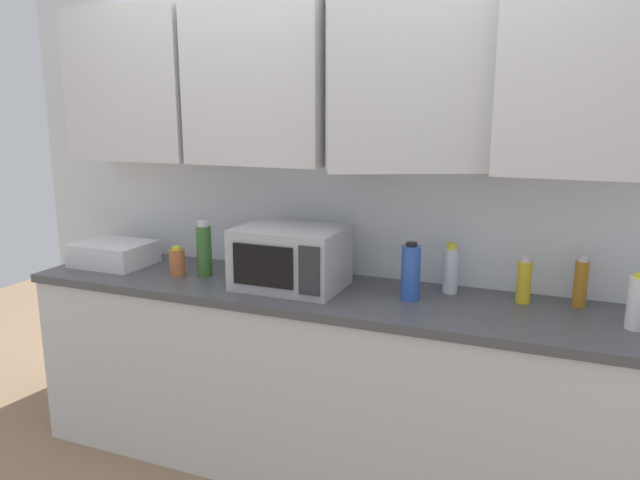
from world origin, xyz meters
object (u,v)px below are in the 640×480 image
Objects in this scene: bottle_yellow_mustard at (524,281)px; bottle_white_jar at (637,303)px; bottle_spice_jar at (177,262)px; bottle_clear_tall at (450,270)px; bottle_green_oil at (204,249)px; bottle_amber_vinegar at (581,283)px; microwave at (290,258)px; dish_rack at (114,254)px; bottle_blue_cleaner at (411,272)px.

bottle_white_jar is (0.41, -0.17, 0.01)m from bottle_yellow_mustard.
bottle_clear_tall is (1.30, 0.23, 0.04)m from bottle_spice_jar.
bottle_white_jar is at bearing -0.53° from bottle_green_oil.
bottle_clear_tall is at bearing 175.72° from bottle_yellow_mustard.
bottle_amber_vinegar is at bearing 1.11° from bottle_clear_tall.
microwave is 1.25m from bottle_amber_vinegar.
bottle_yellow_mustard is 1.63m from bottle_spice_jar.
bottle_amber_vinegar is (1.24, 0.20, -0.04)m from microwave.
microwave reaches higher than bottle_green_oil.
bottle_white_jar reaches higher than bottle_spice_jar.
bottle_amber_vinegar reaches higher than dish_rack.
bottle_green_oil is (-0.47, 0.01, -0.01)m from microwave.
bottle_blue_cleaner is (0.56, 0.03, -0.02)m from microwave.
bottle_spice_jar reaches higher than dish_rack.
microwave is 0.47m from bottle_green_oil.
microwave is at bearing -1.57° from bottle_green_oil.
bottle_amber_vinegar is at bearing 6.28° from bottle_green_oil.
microwave reaches higher than bottle_white_jar.
bottle_yellow_mustard is at bearing 4.29° from dish_rack.
bottle_clear_tall is at bearing 5.83° from dish_rack.
bottle_green_oil is at bearing 178.43° from microwave.
bottle_yellow_mustard is at bearing 9.35° from microwave.
bottle_white_jar is (1.43, -0.00, -0.04)m from microwave.
bottle_green_oil is (-1.49, -0.15, 0.04)m from bottle_yellow_mustard.
dish_rack is 1.90× the size of bottle_yellow_mustard.
bottle_blue_cleaner is 1.72× the size of bottle_spice_jar.
bottle_white_jar is at bearing -22.68° from bottle_yellow_mustard.
microwave is 3.26× the size of bottle_spice_jar.
bottle_green_oil reaches higher than bottle_yellow_mustard.
bottle_white_jar is at bearing -15.05° from bottle_clear_tall.
dish_rack is 1.75m from bottle_clear_tall.
microwave is 1.26× the size of dish_rack.
bottle_yellow_mustard is (2.05, 0.15, 0.03)m from dish_rack.
bottle_green_oil is (0.13, 0.05, 0.06)m from bottle_spice_jar.
bottle_amber_vinegar is 0.96× the size of bottle_clear_tall.
bottle_clear_tall is (1.74, 0.18, 0.05)m from dish_rack.
bottle_yellow_mustard is at bearing 157.32° from bottle_white_jar.
bottle_spice_jar is 0.54× the size of bottle_green_oil.
bottle_yellow_mustard is (0.46, 0.14, -0.03)m from bottle_blue_cleaner.
bottle_spice_jar is at bearing -170.12° from bottle_clear_tall.
bottle_white_jar is 0.78× the size of bottle_green_oil.
bottle_blue_cleaner reaches higher than dish_rack.
microwave reaches higher than dish_rack.
microwave is at bearing -0.73° from dish_rack.
bottle_blue_cleaner is 0.22m from bottle_clear_tall.
dish_rack is 1.38× the size of bottle_green_oil.
bottle_spice_jar is 0.68× the size of bottle_white_jar.
bottle_amber_vinegar is 0.28m from bottle_white_jar.
bottle_green_oil is at bearing -171.39° from bottle_clear_tall.
dish_rack is at bearing 173.59° from bottle_spice_jar.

